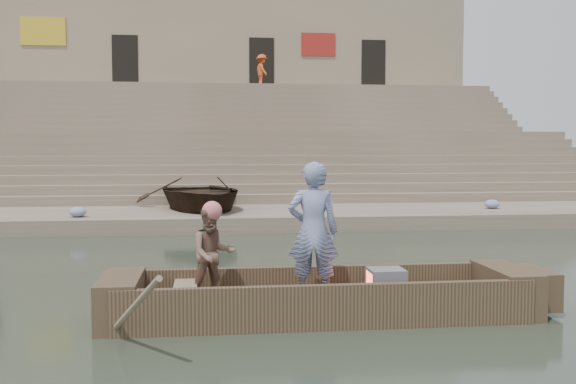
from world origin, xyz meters
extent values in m
plane|color=#283326|center=(0.00, 0.00, 0.00)|extent=(120.00, 120.00, 0.00)
cube|color=gray|center=(0.00, 8.00, 0.20)|extent=(32.00, 4.00, 0.40)
cube|color=gray|center=(0.00, 15.50, 1.40)|extent=(32.00, 3.00, 2.80)
cube|color=gray|center=(0.00, 22.50, 2.60)|extent=(32.00, 3.00, 5.20)
cube|color=gray|center=(0.00, 10.25, 0.35)|extent=(32.00, 0.50, 0.70)
cube|color=gray|center=(0.00, 10.75, 0.50)|extent=(32.00, 0.50, 1.00)
cube|color=gray|center=(0.00, 11.25, 0.65)|extent=(32.00, 0.50, 1.30)
cube|color=gray|center=(0.00, 11.75, 0.80)|extent=(32.00, 0.50, 1.60)
cube|color=gray|center=(0.00, 12.25, 0.95)|extent=(32.00, 0.50, 1.90)
cube|color=gray|center=(0.00, 12.75, 1.10)|extent=(32.00, 0.50, 2.20)
cube|color=gray|center=(0.00, 13.25, 1.25)|extent=(32.00, 0.50, 2.50)
cube|color=gray|center=(0.00, 13.75, 1.40)|extent=(32.00, 0.50, 2.80)
cube|color=gray|center=(0.00, 17.25, 1.55)|extent=(32.00, 0.50, 3.10)
cube|color=gray|center=(0.00, 17.75, 1.70)|extent=(32.00, 0.50, 3.40)
cube|color=gray|center=(0.00, 18.25, 1.85)|extent=(32.00, 0.50, 3.70)
cube|color=gray|center=(0.00, 18.75, 2.00)|extent=(32.00, 0.50, 4.00)
cube|color=gray|center=(0.00, 19.25, 2.15)|extent=(32.00, 0.50, 4.30)
cube|color=gray|center=(0.00, 19.75, 2.30)|extent=(32.00, 0.50, 4.60)
cube|color=gray|center=(0.00, 20.25, 2.45)|extent=(32.00, 0.50, 4.90)
cube|color=gray|center=(0.00, 20.75, 2.60)|extent=(32.00, 0.50, 5.20)
cube|color=gray|center=(0.00, 26.50, 5.60)|extent=(32.00, 5.00, 11.20)
cube|color=black|center=(-2.00, 24.05, 6.60)|extent=(1.30, 0.18, 2.60)
cube|color=black|center=(5.00, 24.05, 6.60)|extent=(1.30, 0.18, 2.60)
cube|color=black|center=(11.00, 24.05, 6.60)|extent=(1.30, 0.18, 2.60)
cube|color=gold|center=(-6.00, 23.98, 8.00)|extent=(2.20, 0.10, 1.40)
cube|color=maroon|center=(8.00, 23.98, 7.60)|extent=(1.80, 0.10, 1.20)
cube|color=brown|center=(3.62, -2.27, 0.11)|extent=(5.00, 1.30, 0.22)
cube|color=brown|center=(3.62, -2.89, 0.28)|extent=(5.20, 0.12, 0.56)
cube|color=brown|center=(3.62, -1.65, 0.28)|extent=(5.20, 0.12, 0.56)
cube|color=brown|center=(1.07, -2.27, 0.30)|extent=(0.50, 1.30, 0.60)
cube|color=brown|center=(6.17, -2.27, 0.30)|extent=(0.50, 1.30, 0.60)
cube|color=brown|center=(6.57, -2.27, 0.32)|extent=(0.35, 0.90, 0.50)
cube|color=#937A5B|center=(1.87, -2.27, 0.40)|extent=(0.30, 1.20, 0.08)
cylinder|color=#937A5B|center=(1.22, -3.17, 0.30)|extent=(1.03, 2.10, 1.36)
sphere|color=#D2686B|center=(2.22, -2.12, 1.40)|extent=(0.26, 0.26, 0.26)
imported|color=navy|center=(3.53, -2.21, 1.13)|extent=(0.72, 0.52, 1.82)
imported|color=#267258|center=(2.22, -2.12, 0.84)|extent=(0.70, 0.60, 1.24)
cube|color=slate|center=(4.50, -2.27, 0.42)|extent=(0.46, 0.42, 0.40)
cube|color=#E5593F|center=(4.29, -2.27, 0.42)|extent=(0.04, 0.34, 0.32)
imported|color=#2D2116|center=(1.91, 8.58, 0.87)|extent=(4.20, 5.18, 0.94)
imported|color=#B8491F|center=(4.88, 22.39, 6.01)|extent=(0.86, 1.17, 1.62)
ellipsoid|color=#3F5999|center=(10.48, 7.76, 0.53)|extent=(0.44, 0.44, 0.26)
ellipsoid|color=#3F5999|center=(-1.19, 6.84, 0.53)|extent=(0.44, 0.44, 0.26)
camera|label=1|loc=(2.18, -10.58, 2.23)|focal=40.85mm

